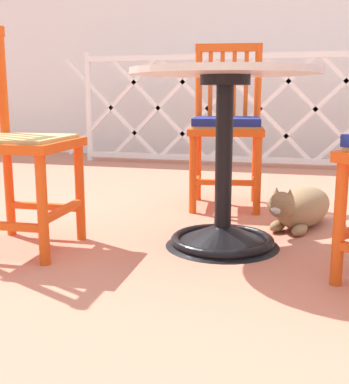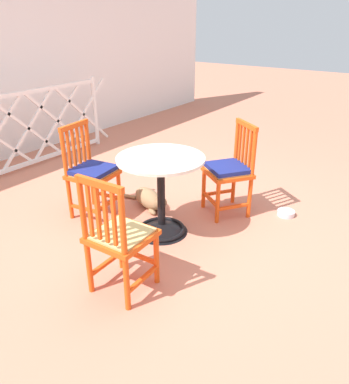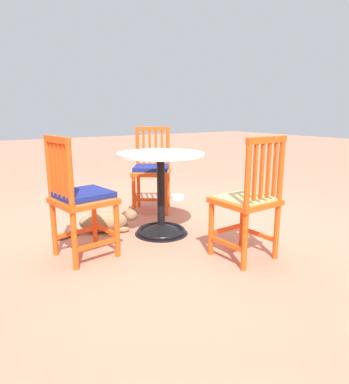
# 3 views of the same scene
# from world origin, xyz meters

# --- Properties ---
(ground_plane) EXTENTS (24.00, 24.00, 0.00)m
(ground_plane) POSITION_xyz_m (0.00, 0.00, 0.00)
(ground_plane) COLOR #C6755B
(cafe_table) EXTENTS (0.76, 0.76, 0.73)m
(cafe_table) POSITION_xyz_m (-0.13, 0.20, 0.28)
(cafe_table) COLOR black
(cafe_table) RESTS_ON ground_plane
(orange_chair_tucked_in) EXTENTS (0.56, 0.56, 0.91)m
(orange_chair_tucked_in) POSITION_xyz_m (0.57, -0.10, 0.45)
(orange_chair_tucked_in) COLOR #E04C14
(orange_chair_tucked_in) RESTS_ON ground_plane
(orange_chair_near_fence) EXTENTS (0.45, 0.45, 0.91)m
(orange_chair_near_fence) POSITION_xyz_m (-0.25, 0.96, 0.45)
(orange_chair_near_fence) COLOR #E04C14
(orange_chair_near_fence) RESTS_ON ground_plane
(orange_chair_facing_out) EXTENTS (0.42, 0.42, 0.91)m
(orange_chair_facing_out) POSITION_xyz_m (-0.94, -0.05, 0.43)
(orange_chair_facing_out) COLOR #E04C14
(orange_chair_facing_out) RESTS_ON ground_plane
(tabby_cat) EXTENTS (0.35, 0.74, 0.23)m
(tabby_cat) POSITION_xyz_m (0.17, 0.58, 0.10)
(tabby_cat) COLOR #8E704C
(tabby_cat) RESTS_ON ground_plane
(pet_water_bowl) EXTENTS (0.17, 0.17, 0.05)m
(pet_water_bowl) POSITION_xyz_m (0.83, -0.62, 0.03)
(pet_water_bowl) COLOR silver
(pet_water_bowl) RESTS_ON ground_plane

